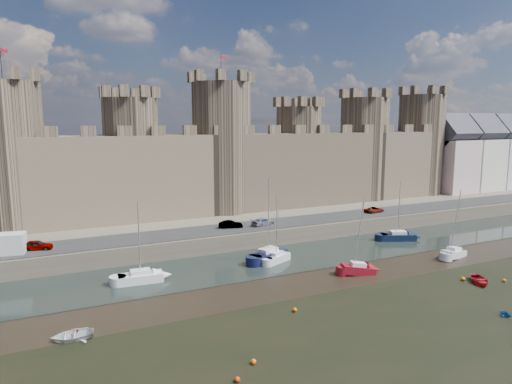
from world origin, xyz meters
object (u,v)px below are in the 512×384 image
car_2 (263,222)px  sailboat_1 (268,255)px  car_0 (37,245)px  sailboat_2 (277,257)px  car_1 (231,224)px  car_3 (374,210)px  sailboat_0 (141,277)px  sailboat_5 (454,253)px  sailboat_3 (398,236)px  sailboat_4 (358,269)px

car_2 → sailboat_1: sailboat_1 is taller
car_0 → sailboat_2: size_ratio=0.43×
car_0 → car_1: bearing=-73.7°
car_3 → sailboat_1: size_ratio=0.34×
car_2 → sailboat_1: (-4.08, -9.83, -2.23)m
car_0 → car_1: size_ratio=1.06×
car_0 → car_3: 54.76m
car_0 → sailboat_2: (28.91, -10.73, -2.41)m
sailboat_2 → car_2: bearing=49.2°
car_2 → sailboat_0: 24.08m
car_3 → sailboat_1: 28.58m
car_1 → sailboat_5: (25.30, -19.89, -2.40)m
sailboat_0 → sailboat_1: 17.35m
car_3 → sailboat_1: (-26.61, -10.19, -2.17)m
car_0 → car_2: car_0 is taller
sailboat_2 → sailboat_1: bearing=105.6°
car_2 → sailboat_3: sailboat_3 is taller
sailboat_0 → sailboat_4: bearing=-14.1°
car_0 → sailboat_0: 15.43m
sailboat_5 → sailboat_3: bearing=77.8°
sailboat_1 → sailboat_3: sailboat_1 is taller
car_1 → sailboat_2: size_ratio=0.41×
sailboat_3 → sailboat_4: (-15.88, -10.21, -0.02)m
sailboat_1 → sailboat_2: size_ratio=1.25×
sailboat_2 → sailboat_3: 22.81m
sailboat_3 → sailboat_5: bearing=-64.2°
car_2 → car_1: bearing=65.9°
sailboat_4 → car_0: bearing=168.9°
car_2 → car_3: 22.53m
car_0 → car_2: bearing=-74.7°
car_0 → car_1: 26.91m
car_0 → sailboat_3: 52.51m
sailboat_4 → sailboat_5: 16.42m
sailboat_3 → sailboat_4: size_ratio=0.98×
car_3 → sailboat_1: bearing=105.7°
car_0 → sailboat_0: sailboat_0 is taller
sailboat_1 → sailboat_2: sailboat_1 is taller
sailboat_0 → sailboat_2: size_ratio=1.07×
car_2 → sailboat_1: size_ratio=0.37×
car_1 → sailboat_4: size_ratio=0.38×
car_2 → sailboat_0: sailboat_0 is taller
car_3 → sailboat_5: sailboat_5 is taller
sailboat_3 → sailboat_2: bearing=-153.0°
sailboat_2 → sailboat_4: bearing=-74.9°
car_2 → sailboat_3: (19.44, -9.11, -2.36)m
car_1 → sailboat_2: (2.01, -11.19, -2.36)m
car_3 → sailboat_4: (-18.97, -19.68, -2.32)m
car_1 → sailboat_2: sailboat_2 is taller
car_0 → sailboat_1: (28.14, -9.79, -2.29)m
car_0 → sailboat_5: size_ratio=0.41×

